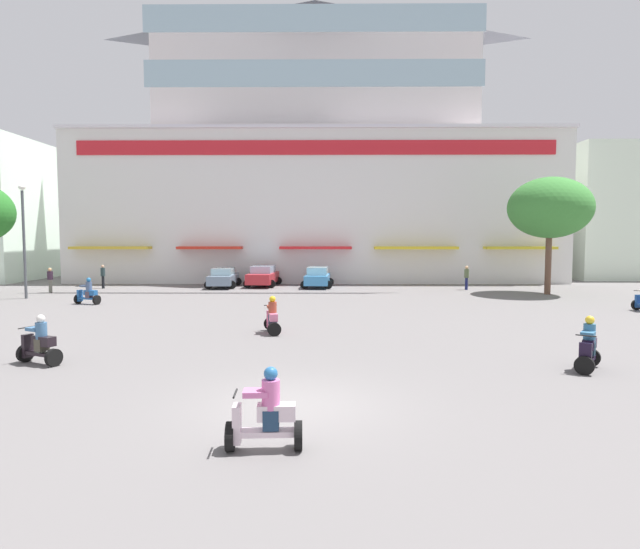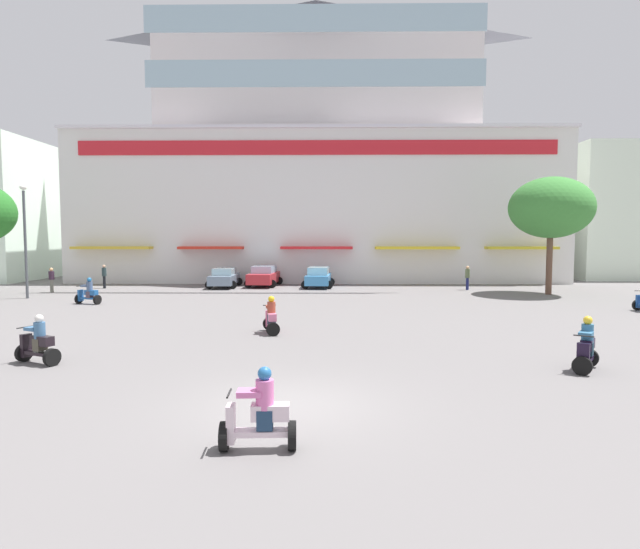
{
  "view_description": "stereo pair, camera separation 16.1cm",
  "coord_description": "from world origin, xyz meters",
  "views": [
    {
      "loc": [
        0.72,
        -11.84,
        3.81
      ],
      "look_at": [
        0.47,
        16.81,
        1.71
      ],
      "focal_mm": 30.3,
      "sensor_mm": 36.0,
      "label": 1
    },
    {
      "loc": [
        0.88,
        -11.84,
        3.81
      ],
      "look_at": [
        0.47,
        16.81,
        1.71
      ],
      "focal_mm": 30.3,
      "sensor_mm": 36.0,
      "label": 2
    }
  ],
  "objects": [
    {
      "name": "parked_car_1",
      "position": [
        -3.87,
        28.19,
        0.77
      ],
      "size": [
        2.6,
        4.54,
        1.53
      ],
      "color": "#B7262E",
      "rests_on": "ground"
    },
    {
      "name": "colonial_building",
      "position": [
        -0.0,
        36.22,
        10.15
      ],
      "size": [
        39.82,
        17.08,
        23.22
      ],
      "color": "silver",
      "rests_on": "ground"
    },
    {
      "name": "scooter_rider_5",
      "position": [
        -12.37,
        17.64,
        0.6
      ],
      "size": [
        1.53,
        0.96,
        1.48
      ],
      "color": "black",
      "rests_on": "ground"
    },
    {
      "name": "parked_car_2",
      "position": [
        0.2,
        27.32,
        0.74
      ],
      "size": [
        2.42,
        4.02,
        1.48
      ],
      "color": "#3D89C8",
      "rests_on": "ground"
    },
    {
      "name": "parked_car_0",
      "position": [
        -6.68,
        27.35,
        0.72
      ],
      "size": [
        2.28,
        4.36,
        1.4
      ],
      "color": "slate",
      "rests_on": "ground"
    },
    {
      "name": "scooter_rider_0",
      "position": [
        -0.33,
        -2.54,
        0.62
      ],
      "size": [
        1.37,
        0.59,
        1.5
      ],
      "color": "black",
      "rests_on": "ground"
    },
    {
      "name": "scooter_rider_2",
      "position": [
        -1.32,
        8.88,
        0.61
      ],
      "size": [
        0.82,
        1.56,
        1.47
      ],
      "color": "black",
      "rests_on": "ground"
    },
    {
      "name": "pedestrian_2",
      "position": [
        -17.49,
        23.62,
        0.94
      ],
      "size": [
        0.41,
        0.41,
        1.65
      ],
      "color": "slate",
      "rests_on": "ground"
    },
    {
      "name": "pedestrian_1",
      "position": [
        10.6,
        25.67,
        0.97
      ],
      "size": [
        0.43,
        0.43,
        1.68
      ],
      "color": "navy",
      "rests_on": "ground"
    },
    {
      "name": "pedestrian_0",
      "position": [
        -15.12,
        26.39,
        0.98
      ],
      "size": [
        0.44,
        0.44,
        1.7
      ],
      "color": "black",
      "rests_on": "ground"
    },
    {
      "name": "ground_plane",
      "position": [
        0.0,
        13.0,
        0.0
      ],
      "size": [
        128.0,
        128.0,
        0.0
      ],
      "primitive_type": "plane",
      "color": "slate"
    },
    {
      "name": "scooter_rider_3",
      "position": [
        8.14,
        3.2,
        0.65
      ],
      "size": [
        1.16,
        1.37,
        1.54
      ],
      "color": "black",
      "rests_on": "ground"
    },
    {
      "name": "scooter_rider_4",
      "position": [
        -7.7,
        3.79,
        0.62
      ],
      "size": [
        1.51,
        1.1,
        1.49
      ],
      "color": "black",
      "rests_on": "ground"
    },
    {
      "name": "streetlamp_near",
      "position": [
        -17.24,
        20.25,
        3.95
      ],
      "size": [
        0.4,
        0.4,
        6.78
      ],
      "color": "#474C51",
      "rests_on": "ground"
    },
    {
      "name": "flank_building_right",
      "position": [
        27.27,
        36.92,
        5.8
      ],
      "size": [
        10.33,
        8.63,
        11.59
      ],
      "color": "silver",
      "rests_on": "ground"
    },
    {
      "name": "plaza_tree_1",
      "position": [
        15.1,
        22.9,
        5.54
      ],
      "size": [
        5.17,
        5.62,
        7.5
      ],
      "color": "brown",
      "rests_on": "ground"
    }
  ]
}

